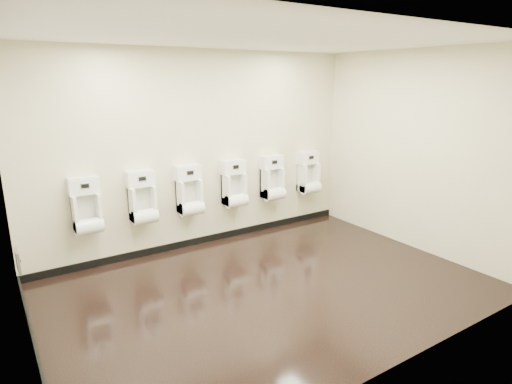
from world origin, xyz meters
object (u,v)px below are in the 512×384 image
(access_panel, at_px, (18,261))
(urinal_4, at_px, (273,181))
(urinal_2, at_px, (190,194))
(urinal_3, at_px, (234,187))
(urinal_0, at_px, (87,210))
(urinal_5, at_px, (309,176))
(urinal_1, at_px, (143,201))

(access_panel, bearing_deg, urinal_4, 6.68)
(urinal_2, bearing_deg, urinal_3, 0.00)
(urinal_3, bearing_deg, urinal_0, 180.00)
(access_panel, relative_size, urinal_0, 0.36)
(urinal_2, xyz_separation_m, urinal_4, (1.43, 0.00, 0.00))
(urinal_4, xyz_separation_m, urinal_5, (0.74, 0.00, 0.00))
(urinal_1, height_order, urinal_3, same)
(access_panel, height_order, urinal_2, urinal_2)
(urinal_4, bearing_deg, urinal_0, 180.00)
(urinal_2, xyz_separation_m, urinal_5, (2.17, 0.00, 0.00))
(urinal_0, relative_size, urinal_5, 1.00)
(urinal_1, relative_size, urinal_3, 1.00)
(urinal_0, bearing_deg, urinal_1, 0.00)
(urinal_2, relative_size, urinal_3, 1.00)
(urinal_1, bearing_deg, urinal_3, 0.00)
(urinal_2, bearing_deg, urinal_4, 0.00)
(urinal_2, distance_m, urinal_4, 1.43)
(urinal_3, xyz_separation_m, urinal_4, (0.70, 0.00, 0.00))
(urinal_0, relative_size, urinal_2, 1.00)
(urinal_1, xyz_separation_m, urinal_5, (2.85, 0.00, 0.00))
(urinal_2, height_order, urinal_5, same)
(access_panel, height_order, urinal_0, urinal_0)
(access_panel, distance_m, urinal_5, 4.42)
(urinal_0, xyz_separation_m, urinal_3, (2.12, 0.00, 0.00))
(urinal_5, bearing_deg, urinal_3, 180.00)
(urinal_0, height_order, urinal_2, same)
(urinal_3, relative_size, urinal_4, 1.00)
(urinal_4, bearing_deg, urinal_2, 180.00)
(urinal_1, bearing_deg, access_panel, -164.49)
(urinal_0, xyz_separation_m, urinal_5, (3.56, 0.00, 0.00))
(urinal_5, bearing_deg, urinal_4, 180.00)
(urinal_1, xyz_separation_m, urinal_4, (2.11, 0.00, 0.00))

